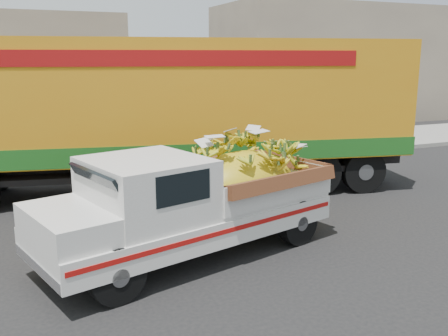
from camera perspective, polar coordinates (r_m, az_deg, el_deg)
name	(u,v)px	position (r m, az deg, el deg)	size (l,w,h in m)	color
ground	(217,243)	(9.36, -0.78, -8.57)	(100.00, 100.00, 0.00)	black
curb	(138,170)	(15.07, -9.84, -0.27)	(60.00, 0.25, 0.15)	gray
sidewalk	(123,158)	(17.08, -11.48, 1.16)	(60.00, 4.00, 0.14)	gray
building_right	(346,64)	(29.05, 13.77, 11.47)	(14.00, 6.00, 6.00)	gray
pickup_truck	(207,197)	(8.75, -1.91, -3.35)	(5.50, 3.22, 1.82)	black
semi_trailer	(174,109)	(12.50, -5.75, 6.75)	(12.09, 4.87, 3.80)	black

